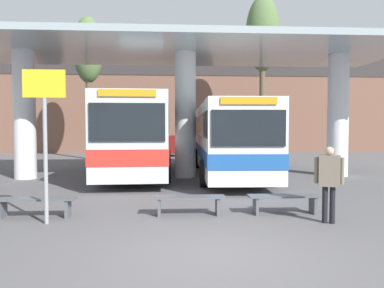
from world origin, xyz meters
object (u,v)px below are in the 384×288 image
Objects in this scene: waiting_bench_far_platform at (189,201)px; pedestrian_waiting at (329,177)px; transit_bus_center_bay at (227,136)px; poplar_tree_behind_left at (263,36)px; info_sign_platform at (45,115)px; parked_car_street at (147,142)px; poplar_tree_behind_right at (88,53)px; transit_bus_left_bay at (138,133)px; waiting_bench_mid_platform at (285,200)px; waiting_bench_near_pillar at (35,203)px.

pedestrian_waiting is at bearing -17.01° from waiting_bench_far_platform.
transit_bus_center_bay is 11.68m from poplar_tree_behind_left.
transit_bus_center_bay is at bearing 56.77° from info_sign_platform.
waiting_bench_far_platform is 18.32m from parked_car_street.
waiting_bench_far_platform is at bearing -70.55° from poplar_tree_behind_right.
parked_car_street is (-5.04, 19.13, 0.01)m from pedestrian_waiting.
transit_bus_left_bay is 7.28× the size of pedestrian_waiting.
parked_car_street reaches higher than waiting_bench_mid_platform.
info_sign_platform is 1.99× the size of pedestrian_waiting.
poplar_tree_behind_left reaches higher than info_sign_platform.
transit_bus_left_bay reaches higher than waiting_bench_near_pillar.
waiting_bench_mid_platform is 0.53× the size of info_sign_platform.
waiting_bench_mid_platform is 0.40× the size of parked_car_street.
parked_car_street reaches higher than waiting_bench_far_platform.
transit_bus_center_bay is at bearing -71.72° from parked_car_street.
transit_bus_center_bay is 12.74m from poplar_tree_behind_right.
transit_bus_center_bay is 9.61m from info_sign_platform.
waiting_bench_near_pillar is at bearing -180.00° from waiting_bench_far_platform.
transit_bus_center_bay reaches higher than waiting_bench_near_pillar.
poplar_tree_behind_right reaches higher than transit_bus_left_bay.
pedestrian_waiting is at bearing 115.08° from transit_bus_left_bay.
waiting_bench_near_pillar is 3.59m from waiting_bench_far_platform.
parked_car_street is (-0.08, 9.23, -0.81)m from transit_bus_left_bay.
poplar_tree_behind_left is (5.92, 16.32, 7.89)m from waiting_bench_far_platform.
waiting_bench_mid_platform is 5.89m from info_sign_platform.
poplar_tree_behind_right is (-8.02, 16.05, 6.59)m from waiting_bench_mid_platform.
info_sign_platform is 18.88m from parked_car_street.
transit_bus_center_bay is 6.44× the size of pedestrian_waiting.
waiting_bench_mid_platform is 1.01× the size of waiting_bench_far_platform.
waiting_bench_mid_platform is at bearing 113.91° from transit_bus_left_bay.
info_sign_platform is (0.44, -0.60, 2.02)m from waiting_bench_near_pillar.
waiting_bench_far_platform is 19.07m from poplar_tree_behind_left.
pedestrian_waiting is 18.91m from poplar_tree_behind_left.
transit_bus_center_bay is 7.83m from waiting_bench_far_platform.
transit_bus_center_bay is 2.44× the size of parked_car_street.
transit_bus_left_bay is at bearing -18.88° from transit_bus_center_bay.
info_sign_platform reaches higher than parked_car_street.
waiting_bench_far_platform is 3.26m from pedestrian_waiting.
waiting_bench_mid_platform is 18.73m from parked_car_street.
waiting_bench_far_platform is (-2.35, 0.00, -0.00)m from waiting_bench_mid_platform.
transit_bus_left_bay is at bearing 82.62° from info_sign_platform.
waiting_bench_near_pillar is 1.11× the size of pedestrian_waiting.
transit_bus_left_bay is 9.27m from parked_car_street.
waiting_bench_near_pillar is at bearing 126.51° from info_sign_platform.
waiting_bench_mid_platform is 1.35m from pedestrian_waiting.
poplar_tree_behind_right is at bearing -45.79° from transit_bus_center_bay.
waiting_bench_near_pillar and waiting_bench_far_platform have the same top height.
waiting_bench_mid_platform is 1.05× the size of pedestrian_waiting.
transit_bus_center_bay is 6.12× the size of waiting_bench_mid_platform.
parked_car_street is (-2.00, 18.20, 0.69)m from waiting_bench_far_platform.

